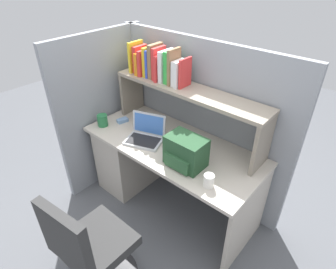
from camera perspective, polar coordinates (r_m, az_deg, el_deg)
name	(u,v)px	position (r m, az deg, el deg)	size (l,w,h in m)	color
ground_plane	(171,203)	(2.91, 0.67, -13.74)	(8.00, 8.00, 0.00)	#595B60
desk	(142,156)	(2.84, -5.28, -4.29)	(1.60, 0.70, 0.73)	beige
cubicle_partition_rear	(198,122)	(2.66, 6.11, 2.48)	(1.84, 0.05, 1.55)	gray
cubicle_partition_left	(105,110)	(2.92, -12.73, 4.78)	(0.05, 1.06, 1.55)	gray
overhead_hutch	(188,99)	(2.38, 3.99, 7.17)	(1.44, 0.28, 0.45)	gray
reference_books_on_shelf	(158,64)	(2.49, -2.02, 14.05)	(0.59, 0.19, 0.30)	yellow
laptop	(146,135)	(2.46, -4.54, 0.00)	(0.38, 0.34, 0.22)	#B7BABF
backpack	(185,152)	(2.14, 3.55, -3.55)	(0.30, 0.23, 0.24)	#264C2D
computer_mouse	(123,120)	(2.77, -9.19, 2.85)	(0.06, 0.10, 0.03)	#7299C6
paper_cup	(209,181)	(2.01, 8.26, -9.25)	(0.08, 0.08, 0.10)	white
snack_canister	(103,120)	(2.72, -13.13, 2.81)	(0.10, 0.10, 0.11)	#26723F
office_chair	(92,253)	(2.15, -15.21, -22.23)	(0.52, 0.52, 0.93)	black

